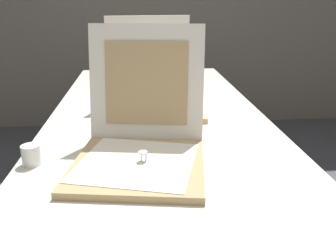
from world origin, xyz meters
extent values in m
cube|color=silver|center=(0.00, 0.66, 0.73)|extent=(0.92, 2.40, 0.03)
cylinder|color=gray|center=(-0.39, 1.79, 0.36)|extent=(0.04, 0.04, 0.71)
cylinder|color=gray|center=(0.39, 1.79, 0.36)|extent=(0.04, 0.04, 0.71)
cube|color=tan|center=(-0.09, 0.27, 0.76)|extent=(0.44, 0.44, 0.02)
cube|color=silver|center=(-0.09, 0.27, 0.77)|extent=(0.41, 0.41, 0.00)
cube|color=silver|center=(-0.05, 0.49, 0.96)|extent=(0.39, 0.12, 0.38)
cube|color=tan|center=(-0.05, 0.49, 0.96)|extent=(0.28, 0.09, 0.27)
cylinder|color=white|center=(-0.07, 0.28, 0.80)|extent=(0.03, 0.03, 0.00)
cylinder|color=white|center=(-0.06, 0.28, 0.78)|extent=(0.00, 0.01, 0.03)
cylinder|color=white|center=(-0.08, 0.28, 0.78)|extent=(0.01, 0.01, 0.03)
cylinder|color=white|center=(-0.08, 0.27, 0.78)|extent=(0.01, 0.01, 0.03)
cube|color=tan|center=(-0.01, 0.83, 0.76)|extent=(0.42, 0.42, 0.02)
cube|color=silver|center=(-0.01, 0.84, 0.77)|extent=(0.37, 0.37, 0.00)
cube|color=silver|center=(-0.03, 1.01, 0.96)|extent=(0.39, 0.08, 0.39)
cube|color=tan|center=(-0.03, 1.00, 0.96)|extent=(0.28, 0.06, 0.28)
cube|color=#E0B266|center=(0.04, 0.80, 0.77)|extent=(0.09, 0.13, 0.01)
cube|color=tan|center=(0.05, 0.85, 0.78)|extent=(0.07, 0.04, 0.02)
sphere|color=orange|center=(0.06, 0.81, 0.78)|extent=(0.02, 0.02, 0.02)
cylinder|color=white|center=(-0.23, 1.07, 0.78)|extent=(0.06, 0.06, 0.06)
cylinder|color=white|center=(-0.41, 0.33, 0.78)|extent=(0.06, 0.06, 0.06)
camera|label=1|loc=(-0.08, -0.72, 1.23)|focal=39.21mm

